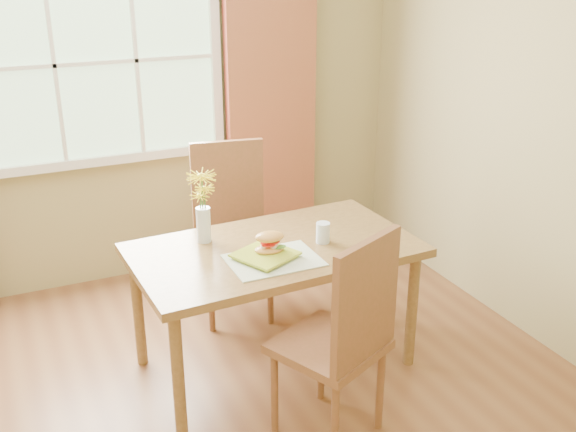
{
  "coord_description": "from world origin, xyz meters",
  "views": [
    {
      "loc": [
        -0.67,
        -2.5,
        2.17
      ],
      "look_at": [
        0.65,
        0.4,
        0.9
      ],
      "focal_mm": 42.0,
      "sensor_mm": 36.0,
      "label": 1
    }
  ],
  "objects_px": {
    "dining_table": "(275,259)",
    "water_glass": "(323,233)",
    "flower_vase": "(202,200)",
    "chair_near": "(346,333)",
    "chair_far": "(231,221)",
    "croissant_sandwich": "(270,243)"
  },
  "relations": [
    {
      "from": "chair_far",
      "to": "flower_vase",
      "type": "height_order",
      "value": "flower_vase"
    },
    {
      "from": "chair_near",
      "to": "water_glass",
      "type": "xyz_separation_m",
      "value": [
        0.21,
        0.64,
        0.19
      ]
    },
    {
      "from": "dining_table",
      "to": "chair_near",
      "type": "relative_size",
      "value": 1.43
    },
    {
      "from": "dining_table",
      "to": "croissant_sandwich",
      "type": "relative_size",
      "value": 9.12
    },
    {
      "from": "water_glass",
      "to": "chair_near",
      "type": "bearing_deg",
      "value": -108.46
    },
    {
      "from": "chair_near",
      "to": "croissant_sandwich",
      "type": "xyz_separation_m",
      "value": [
        -0.11,
        0.6,
        0.21
      ]
    },
    {
      "from": "chair_far",
      "to": "water_glass",
      "type": "xyz_separation_m",
      "value": [
        0.24,
        -0.77,
        0.18
      ]
    },
    {
      "from": "dining_table",
      "to": "flower_vase",
      "type": "distance_m",
      "value": 0.49
    },
    {
      "from": "flower_vase",
      "to": "water_glass",
      "type": "bearing_deg",
      "value": -25.86
    },
    {
      "from": "croissant_sandwich",
      "to": "water_glass",
      "type": "relative_size",
      "value": 1.5
    },
    {
      "from": "chair_near",
      "to": "water_glass",
      "type": "distance_m",
      "value": 0.7
    },
    {
      "from": "water_glass",
      "to": "chair_far",
      "type": "bearing_deg",
      "value": 107.01
    },
    {
      "from": "dining_table",
      "to": "flower_vase",
      "type": "height_order",
      "value": "flower_vase"
    },
    {
      "from": "croissant_sandwich",
      "to": "flower_vase",
      "type": "relative_size",
      "value": 0.42
    },
    {
      "from": "chair_near",
      "to": "flower_vase",
      "type": "distance_m",
      "value": 1.05
    },
    {
      "from": "chair_near",
      "to": "chair_far",
      "type": "height_order",
      "value": "chair_far"
    },
    {
      "from": "dining_table",
      "to": "chair_far",
      "type": "bearing_deg",
      "value": 86.17
    },
    {
      "from": "flower_vase",
      "to": "chair_far",
      "type": "bearing_deg",
      "value": 56.54
    },
    {
      "from": "flower_vase",
      "to": "chair_near",
      "type": "bearing_deg",
      "value": -69.06
    },
    {
      "from": "chair_near",
      "to": "chair_far",
      "type": "bearing_deg",
      "value": 66.23
    },
    {
      "from": "dining_table",
      "to": "water_glass",
      "type": "height_order",
      "value": "water_glass"
    },
    {
      "from": "dining_table",
      "to": "water_glass",
      "type": "distance_m",
      "value": 0.29
    }
  ]
}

